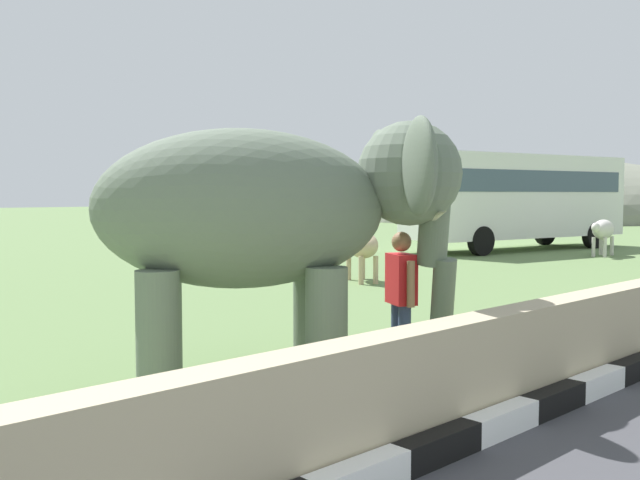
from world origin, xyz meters
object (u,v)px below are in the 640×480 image
object	(u,v)px
person_handler	(401,295)
bus_white	(517,194)
cow_near	(361,245)
elephant	(274,213)
cow_mid	(603,230)

from	to	relation	value
person_handler	bus_white	bearing A→B (deg)	27.32
bus_white	cow_near	distance (m)	11.66
elephant	cow_mid	xyz separation A→B (m)	(18.33, 4.85, -1.02)
elephant	cow_near	world-z (taller)	elephant
elephant	person_handler	distance (m)	1.80
person_handler	cow_near	distance (m)	8.66
elephant	bus_white	size ratio (longest dim) A/B	0.41
elephant	bus_white	xyz separation A→B (m)	(18.67, 8.32, 0.19)
bus_white	cow_mid	world-z (taller)	bus_white
elephant	bus_white	distance (m)	20.45
cow_near	cow_mid	size ratio (longest dim) A/B	0.97
elephant	cow_near	distance (m)	9.36
elephant	person_handler	xyz separation A→B (m)	(1.40, -0.60, -0.96)
person_handler	cow_mid	distance (m)	17.79
cow_near	cow_mid	xyz separation A→B (m)	(10.95, -0.81, 0.00)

